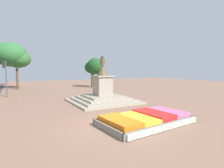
{
  "coord_description": "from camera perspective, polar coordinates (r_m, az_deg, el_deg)",
  "views": [
    {
      "loc": [
        -4.76,
        -8.15,
        3.08
      ],
      "look_at": [
        2.06,
        3.84,
        1.98
      ],
      "focal_mm": 28.0,
      "sensor_mm": 36.0,
      "label": 1
    }
  ],
  "objects": [
    {
      "name": "statue_monument",
      "position": [
        17.06,
        -3.06,
        -3.32
      ],
      "size": [
        6.0,
        6.0,
        4.48
      ],
      "color": "#A09681",
      "rests_on": "ground_plane"
    },
    {
      "name": "traffic_light_far_corner",
      "position": [
        23.17,
        -31.55,
        3.37
      ],
      "size": [
        0.41,
        0.29,
        4.13
      ],
      "color": "#4C5156",
      "rests_on": "ground_plane"
    },
    {
      "name": "park_tree_far_right",
      "position": [
        32.11,
        -29.67,
        7.93
      ],
      "size": [
        5.45,
        5.22,
        7.38
      ],
      "color": "brown",
      "rests_on": "ground_plane"
    },
    {
      "name": "ground_plane",
      "position": [
        9.93,
        0.63,
        -13.52
      ],
      "size": [
        90.14,
        90.14,
        0.0
      ],
      "primitive_type": "plane",
      "color": "#8C6651"
    },
    {
      "name": "park_tree_behind_statue",
      "position": [
        31.53,
        -5.89,
        5.57
      ],
      "size": [
        3.05,
        3.81,
        5.19
      ],
      "color": "brown",
      "rests_on": "ground_plane"
    },
    {
      "name": "flower_planter",
      "position": [
        10.43,
        11.18,
        -11.24
      ],
      "size": [
        5.58,
        3.3,
        0.59
      ],
      "color": "#38281C",
      "rests_on": "ground_plane"
    }
  ]
}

